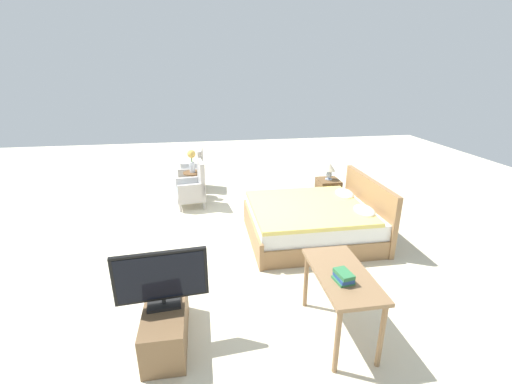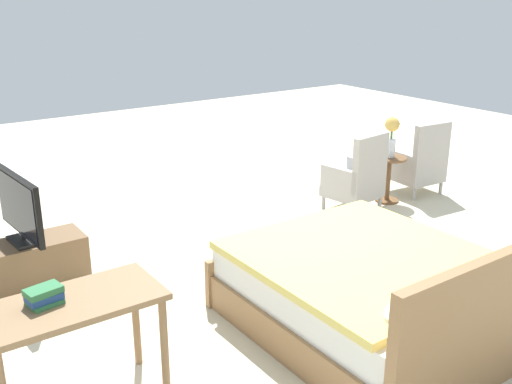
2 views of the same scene
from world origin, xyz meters
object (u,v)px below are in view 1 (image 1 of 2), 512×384
(book_stack, at_px, (344,277))
(nightstand, at_px, (328,194))
(side_table, at_px, (193,181))
(flower_vase, at_px, (192,159))
(vanity_desk, at_px, (342,282))
(tv_flatscreen, at_px, (161,278))
(tv_stand, at_px, (166,323))
(table_lamp, at_px, (329,169))
(bed, at_px, (314,221))
(armchair_by_window_left, at_px, (194,173))
(armchair_by_window_right, at_px, (193,188))

(book_stack, bearing_deg, nightstand, 161.58)
(side_table, height_order, flower_vase, flower_vase)
(nightstand, bearing_deg, book_stack, -18.42)
(side_table, xyz_separation_m, vanity_desk, (4.32, 1.53, 0.27))
(nightstand, distance_m, tv_flatscreen, 4.23)
(side_table, relative_size, tv_stand, 0.58)
(table_lamp, height_order, tv_flatscreen, tv_flatscreen)
(bed, xyz_separation_m, nightstand, (-1.18, 0.66, -0.00))
(side_table, height_order, vanity_desk, vanity_desk)
(armchair_by_window_left, relative_size, tv_flatscreen, 1.04)
(tv_stand, bearing_deg, nightstand, 137.60)
(armchair_by_window_right, bearing_deg, table_lamp, 78.73)
(armchair_by_window_left, distance_m, side_table, 0.54)
(side_table, xyz_separation_m, tv_flatscreen, (4.16, -0.22, 0.39))
(bed, distance_m, book_stack, 2.33)
(armchair_by_window_left, height_order, table_lamp, table_lamp)
(armchair_by_window_left, bearing_deg, tv_flatscreen, -2.82)
(table_lamp, bearing_deg, side_table, -111.92)
(table_lamp, relative_size, vanity_desk, 0.32)
(vanity_desk, bearing_deg, tv_stand, -95.51)
(armchair_by_window_right, bearing_deg, tv_stand, -3.65)
(armchair_by_window_right, distance_m, book_stack, 4.21)
(armchair_by_window_right, relative_size, flower_vase, 1.93)
(bed, height_order, flower_vase, flower_vase)
(bed, distance_m, nightstand, 1.35)
(armchair_by_window_left, bearing_deg, armchair_by_window_right, -0.02)
(tv_stand, xyz_separation_m, tv_flatscreen, (0.00, 0.00, 0.52))
(bed, distance_m, armchair_by_window_left, 3.38)
(bed, bearing_deg, flower_vase, -138.82)
(vanity_desk, bearing_deg, book_stack, -20.46)
(armchair_by_window_left, bearing_deg, vanity_desk, 17.35)
(tv_stand, height_order, vanity_desk, vanity_desk)
(vanity_desk, bearing_deg, bed, 168.55)
(tv_stand, bearing_deg, side_table, 176.93)
(armchair_by_window_left, relative_size, table_lamp, 2.79)
(armchair_by_window_left, bearing_deg, bed, 35.07)
(armchair_by_window_right, relative_size, nightstand, 1.55)
(side_table, bearing_deg, flower_vase, 0.00)
(side_table, relative_size, table_lamp, 1.68)
(nightstand, xyz_separation_m, table_lamp, (0.00, 0.00, 0.51))
(flower_vase, xyz_separation_m, tv_flatscreen, (4.16, -0.22, -0.11))
(side_table, bearing_deg, armchair_by_window_right, 0.90)
(bed, bearing_deg, vanity_desk, -11.45)
(flower_vase, bearing_deg, book_stack, 18.31)
(bed, bearing_deg, table_lamp, 150.73)
(bed, relative_size, vanity_desk, 1.91)
(tv_stand, bearing_deg, book_stack, 79.78)
(tv_stand, height_order, book_stack, book_stack)
(armchair_by_window_right, xyz_separation_m, vanity_desk, (3.79, 1.52, 0.24))
(table_lamp, xyz_separation_m, book_stack, (3.41, -1.14, -0.03))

